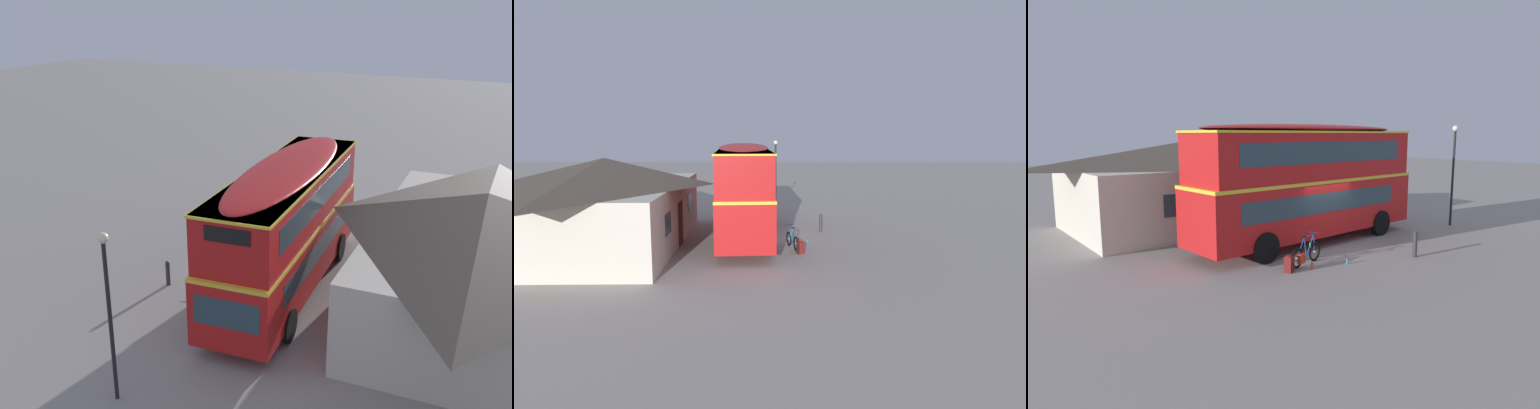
{
  "view_description": "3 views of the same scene",
  "coord_description": "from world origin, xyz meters",
  "views": [
    {
      "loc": [
        18.42,
        8.53,
        10.33
      ],
      "look_at": [
        -2.35,
        -1.3,
        2.15
      ],
      "focal_mm": 42.09,
      "sensor_mm": 36.0,
      "label": 1
    },
    {
      "loc": [
        -23.27,
        -0.37,
        5.39
      ],
      "look_at": [
        -1.73,
        -0.28,
        2.02
      ],
      "focal_mm": 32.77,
      "sensor_mm": 36.0,
      "label": 2
    },
    {
      "loc": [
        -11.73,
        -12.46,
        4.41
      ],
      "look_at": [
        -2.24,
        -0.32,
        1.97
      ],
      "focal_mm": 31.33,
      "sensor_mm": 36.0,
      "label": 3
    }
  ],
  "objects": [
    {
      "name": "water_bottle_blue_sports",
      "position": [
        -0.9,
        -2.13,
        0.1
      ],
      "size": [
        0.07,
        0.07,
        0.21
      ],
      "color": "#338CBF",
      "rests_on": "ground"
    },
    {
      "name": "ground_plane",
      "position": [
        0.0,
        0.0,
        0.0
      ],
      "size": [
        120.0,
        120.0,
        0.0
      ],
      "primitive_type": "plane",
      "color": "gray"
    },
    {
      "name": "kerb_bollard",
      "position": [
        1.66,
        -3.02,
        0.5
      ],
      "size": [
        0.16,
        0.16,
        0.97
      ],
      "color": "#333338",
      "rests_on": "ground"
    },
    {
      "name": "water_bottle_red_squeeze",
      "position": [
        -2.24,
        -1.82,
        0.1
      ],
      "size": [
        0.07,
        0.07,
        0.21
      ],
      "color": "#D84C33",
      "rests_on": "ground"
    },
    {
      "name": "street_lamp",
      "position": [
        7.84,
        -0.61,
        2.96
      ],
      "size": [
        0.28,
        0.28,
        4.81
      ],
      "color": "black",
      "rests_on": "ground"
    },
    {
      "name": "backpack_on_ground",
      "position": [
        -3.06,
        -1.64,
        0.3
      ],
      "size": [
        0.37,
        0.37,
        0.58
      ],
      "color": "maroon",
      "rests_on": "ground"
    },
    {
      "name": "double_decker_bus",
      "position": [
        0.11,
        1.06,
        2.64
      ],
      "size": [
        10.73,
        3.24,
        4.79
      ],
      "color": "black",
      "rests_on": "ground"
    },
    {
      "name": "pub_building",
      "position": [
        -1.43,
        7.49,
        2.13
      ],
      "size": [
        12.4,
        7.61,
        4.17
      ],
      "color": "beige",
      "rests_on": "ground"
    },
    {
      "name": "touring_bicycle",
      "position": [
        -2.13,
        -1.36,
        0.37
      ],
      "size": [
        1.71,
        0.75,
        1.05
      ],
      "color": "black",
      "rests_on": "ground"
    }
  ]
}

